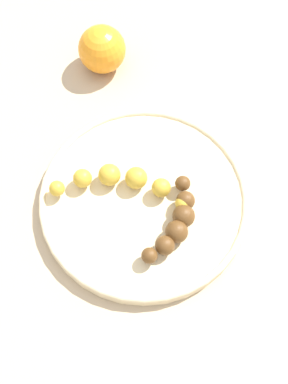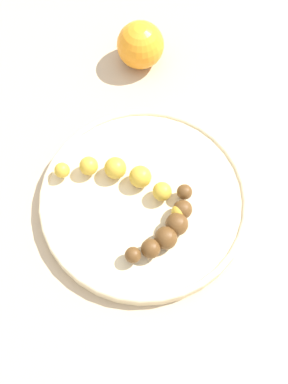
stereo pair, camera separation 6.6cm
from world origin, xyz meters
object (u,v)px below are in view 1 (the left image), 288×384
at_px(banana_overripe, 176,222).
at_px(banana_spotted, 122,182).
at_px(fruit_bowl, 144,200).
at_px(orange_fruit, 102,49).

xyz_separation_m(banana_overripe, banana_spotted, (-0.08, 0.04, 0.00)).
bearing_deg(fruit_bowl, orange_fruit, 116.33).
relative_size(fruit_bowl, banana_overripe, 2.22).
xyz_separation_m(banana_spotted, orange_fruit, (-0.08, 0.22, 0.00)).
distance_m(banana_overripe, banana_spotted, 0.10).
height_order(fruit_bowl, banana_overripe, banana_overripe).
distance_m(fruit_bowl, banana_overripe, 0.07).
bearing_deg(banana_overripe, fruit_bowl, 159.25).
height_order(banana_overripe, orange_fruit, orange_fruit).
bearing_deg(orange_fruit, banana_overripe, -58.04).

